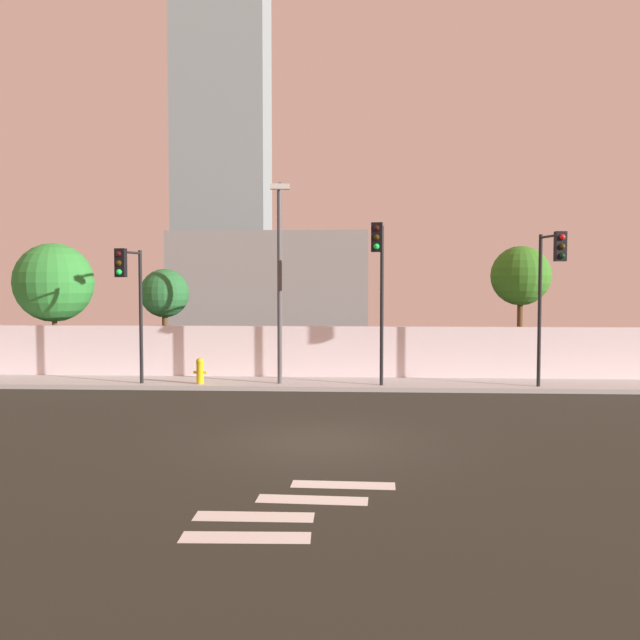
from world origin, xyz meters
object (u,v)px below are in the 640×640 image
traffic_light_left (550,276)px  roadside_tree_midleft (165,294)px  roadside_tree_leftmost (54,283)px  roadside_tree_midright (521,277)px  fire_hydrant (200,370)px  traffic_light_center (379,270)px  traffic_light_right (130,286)px  street_lamp_curbside (280,269)px

traffic_light_left → roadside_tree_midleft: bearing=165.3°
roadside_tree_leftmost → roadside_tree_midright: bearing=0.0°
fire_hydrant → traffic_light_center: bearing=-6.0°
roadside_tree_midleft → roadside_tree_midright: (13.04, 0.00, 0.65)m
traffic_light_right → roadside_tree_midright: (13.20, 3.46, 0.33)m
street_lamp_curbside → roadside_tree_midright: (8.43, 2.76, -0.23)m
traffic_light_center → traffic_light_right: traffic_light_center is taller
traffic_light_left → traffic_light_center: (-5.30, 0.05, 0.20)m
traffic_light_center → fire_hydrant: bearing=174.0°
roadside_tree_leftmost → roadside_tree_midright: 17.25m
traffic_light_left → traffic_light_right: size_ratio=1.11×
traffic_light_left → roadside_tree_midright: size_ratio=1.01×
street_lamp_curbside → roadside_tree_leftmost: (-8.82, 2.76, -0.45)m
traffic_light_center → fire_hydrant: (-5.90, 0.62, -3.30)m
traffic_light_left → roadside_tree_midleft: traffic_light_left is taller
roadside_tree_midright → fire_hydrant: bearing=-165.9°
traffic_light_center → roadside_tree_midright: (5.19, 3.41, -0.19)m
roadside_tree_midleft → street_lamp_curbside: bearing=-30.9°
traffic_light_right → roadside_tree_leftmost: bearing=139.5°
fire_hydrant → roadside_tree_leftmost: size_ratio=0.17×
roadside_tree_midleft → roadside_tree_midright: bearing=0.0°
traffic_light_left → traffic_light_right: bearing=-180.0°
street_lamp_curbside → roadside_tree_midright: size_ratio=1.34×
traffic_light_right → roadside_tree_midright: roadside_tree_midright is taller
traffic_light_left → street_lamp_curbside: (-8.54, 0.69, 0.23)m
street_lamp_curbside → traffic_light_left: bearing=-4.7°
roadside_tree_leftmost → roadside_tree_midleft: bearing=0.0°
roadside_tree_leftmost → traffic_light_center: bearing=-15.8°
roadside_tree_midright → roadside_tree_midleft: bearing=180.0°
traffic_light_left → roadside_tree_leftmost: bearing=168.7°
traffic_light_center → roadside_tree_leftmost: size_ratio=1.04×
traffic_light_left → street_lamp_curbside: 8.57m
traffic_light_center → street_lamp_curbside: 3.30m
street_lamp_curbside → fire_hydrant: street_lamp_curbside is taller
traffic_light_center → traffic_light_right: size_ratio=1.17×
traffic_light_right → street_lamp_curbside: size_ratio=0.68×
fire_hydrant → roadside_tree_leftmost: 7.35m
traffic_light_center → roadside_tree_midleft: 8.60m
fire_hydrant → traffic_light_left: bearing=-3.4°
roadside_tree_midright → traffic_light_left: bearing=-88.1°
traffic_light_center → traffic_light_left: bearing=-0.6°
street_lamp_curbside → traffic_light_center: bearing=-11.2°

